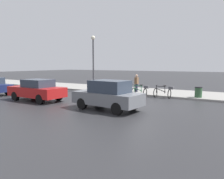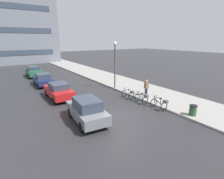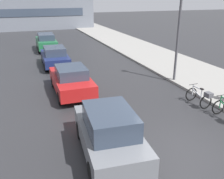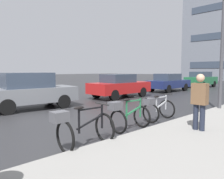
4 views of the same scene
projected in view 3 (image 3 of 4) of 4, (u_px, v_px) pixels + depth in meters
ground_plane at (181, 150)px, 8.62m from camera, size 140.00×140.00×0.00m
sidewalk_kerb at (171, 63)px, 19.30m from camera, size 4.80×60.00×0.14m
bicycle_third at (201, 97)px, 11.89m from camera, size 0.72×1.37×0.92m
car_grey at (109, 132)px, 8.12m from camera, size 2.08×4.08×1.66m
car_red at (71, 80)px, 13.32m from camera, size 1.84×4.21×1.51m
car_navy at (55, 56)px, 18.46m from camera, size 1.84×4.15×1.47m
car_green at (46, 42)px, 23.80m from camera, size 1.74×4.13×1.60m
streetlamp at (179, 27)px, 14.20m from camera, size 0.37×0.37×5.17m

